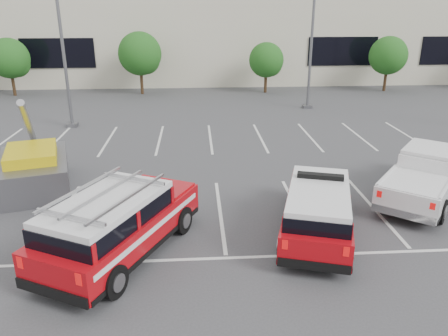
{
  "coord_description": "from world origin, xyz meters",
  "views": [
    {
      "loc": [
        -0.77,
        -13.44,
        6.67
      ],
      "look_at": [
        0.24,
        1.61,
        1.05
      ],
      "focal_mm": 35.0,
      "sensor_mm": 36.0,
      "label": 1
    }
  ],
  "objects_px": {
    "light_pole_mid": "(312,30)",
    "white_pickup": "(425,179)",
    "fire_chief_suv": "(317,212)",
    "utility_rig": "(30,172)",
    "convention_building": "(203,27)",
    "tree_left": "(11,60)",
    "tree_right": "(389,57)",
    "ladder_suv": "(118,228)",
    "tree_mid_left": "(141,55)",
    "tree_mid_right": "(267,61)",
    "light_pole_left": "(61,35)"
  },
  "relations": [
    {
      "from": "tree_left",
      "to": "utility_rig",
      "type": "xyz_separation_m",
      "value": [
        7.79,
        -19.51,
        -2.04
      ]
    },
    {
      "from": "tree_left",
      "to": "white_pickup",
      "type": "height_order",
      "value": "tree_left"
    },
    {
      "from": "white_pickup",
      "to": "tree_left",
      "type": "bearing_deg",
      "value": 175.93
    },
    {
      "from": "tree_left",
      "to": "tree_right",
      "type": "xyz_separation_m",
      "value": [
        30.0,
        0.0,
        0.0
      ]
    },
    {
      "from": "tree_mid_right",
      "to": "ladder_suv",
      "type": "xyz_separation_m",
      "value": [
        -8.08,
        -24.52,
        -1.64
      ]
    },
    {
      "from": "light_pole_mid",
      "to": "fire_chief_suv",
      "type": "height_order",
      "value": "light_pole_mid"
    },
    {
      "from": "light_pole_left",
      "to": "utility_rig",
      "type": "relative_size",
      "value": 2.11
    },
    {
      "from": "light_pole_left",
      "to": "utility_rig",
      "type": "bearing_deg",
      "value": -84.66
    },
    {
      "from": "tree_left",
      "to": "fire_chief_suv",
      "type": "relative_size",
      "value": 0.8
    },
    {
      "from": "light_pole_left",
      "to": "utility_rig",
      "type": "height_order",
      "value": "light_pole_left"
    },
    {
      "from": "light_pole_left",
      "to": "white_pickup",
      "type": "height_order",
      "value": "light_pole_left"
    },
    {
      "from": "convention_building",
      "to": "light_pole_mid",
      "type": "distance_m",
      "value": 17.27
    },
    {
      "from": "convention_building",
      "to": "white_pickup",
      "type": "relative_size",
      "value": 10.39
    },
    {
      "from": "tree_right",
      "to": "utility_rig",
      "type": "xyz_separation_m",
      "value": [
        -22.21,
        -19.51,
        -2.04
      ]
    },
    {
      "from": "fire_chief_suv",
      "to": "convention_building",
      "type": "bearing_deg",
      "value": 111.47
    },
    {
      "from": "white_pickup",
      "to": "tree_right",
      "type": "bearing_deg",
      "value": 109.63
    },
    {
      "from": "tree_mid_left",
      "to": "ladder_suv",
      "type": "bearing_deg",
      "value": -85.51
    },
    {
      "from": "tree_right",
      "to": "ladder_suv",
      "type": "distance_m",
      "value": 30.52
    },
    {
      "from": "light_pole_left",
      "to": "light_pole_mid",
      "type": "xyz_separation_m",
      "value": [
        15.0,
        4.0,
        0.0
      ]
    },
    {
      "from": "light_pole_mid",
      "to": "fire_chief_suv",
      "type": "xyz_separation_m",
      "value": [
        -4.11,
        -17.64,
        -4.43
      ]
    },
    {
      "from": "convention_building",
      "to": "ladder_suv",
      "type": "bearing_deg",
      "value": -95.27
    },
    {
      "from": "tree_mid_left",
      "to": "fire_chief_suv",
      "type": "relative_size",
      "value": 0.87
    },
    {
      "from": "utility_rig",
      "to": "convention_building",
      "type": "bearing_deg",
      "value": 59.78
    },
    {
      "from": "white_pickup",
      "to": "light_pole_mid",
      "type": "bearing_deg",
      "value": 131.41
    },
    {
      "from": "convention_building",
      "to": "utility_rig",
      "type": "relative_size",
      "value": 12.34
    },
    {
      "from": "white_pickup",
      "to": "utility_rig",
      "type": "xyz_separation_m",
      "value": [
        -14.71,
        1.64,
        0.02
      ]
    },
    {
      "from": "tree_mid_right",
      "to": "convention_building",
      "type": "bearing_deg",
      "value": 116.57
    },
    {
      "from": "tree_right",
      "to": "ladder_suv",
      "type": "relative_size",
      "value": 0.76
    },
    {
      "from": "convention_building",
      "to": "tree_left",
      "type": "distance_m",
      "value": 18.11
    },
    {
      "from": "tree_mid_left",
      "to": "tree_mid_right",
      "type": "bearing_deg",
      "value": -0.0
    },
    {
      "from": "tree_mid_right",
      "to": "utility_rig",
      "type": "distance_m",
      "value": 23.08
    },
    {
      "from": "tree_left",
      "to": "tree_mid_right",
      "type": "relative_size",
      "value": 1.11
    },
    {
      "from": "fire_chief_suv",
      "to": "white_pickup",
      "type": "bearing_deg",
      "value": 45.16
    },
    {
      "from": "light_pole_mid",
      "to": "white_pickup",
      "type": "bearing_deg",
      "value": -87.73
    },
    {
      "from": "fire_chief_suv",
      "to": "ladder_suv",
      "type": "distance_m",
      "value": 5.93
    },
    {
      "from": "tree_mid_left",
      "to": "ladder_suv",
      "type": "xyz_separation_m",
      "value": [
        1.92,
        -24.52,
        -2.18
      ]
    },
    {
      "from": "tree_right",
      "to": "ladder_suv",
      "type": "xyz_separation_m",
      "value": [
        -18.08,
        -24.52,
        -1.91
      ]
    },
    {
      "from": "tree_mid_right",
      "to": "white_pickup",
      "type": "height_order",
      "value": "tree_mid_right"
    },
    {
      "from": "tree_left",
      "to": "light_pole_left",
      "type": "relative_size",
      "value": 0.43
    },
    {
      "from": "tree_mid_left",
      "to": "light_pole_left",
      "type": "xyz_separation_m",
      "value": [
        -3.09,
        -10.05,
        2.14
      ]
    },
    {
      "from": "light_pole_mid",
      "to": "tree_right",
      "type": "bearing_deg",
      "value": 36.77
    },
    {
      "from": "fire_chief_suv",
      "to": "utility_rig",
      "type": "relative_size",
      "value": 1.14
    },
    {
      "from": "convention_building",
      "to": "utility_rig",
      "type": "distance_m",
      "value": 30.49
    },
    {
      "from": "tree_left",
      "to": "tree_mid_right",
      "type": "xyz_separation_m",
      "value": [
        20.0,
        -0.0,
        -0.27
      ]
    },
    {
      "from": "tree_mid_left",
      "to": "light_pole_mid",
      "type": "distance_m",
      "value": 13.53
    },
    {
      "from": "light_pole_left",
      "to": "tree_left",
      "type": "bearing_deg",
      "value": 124.52
    },
    {
      "from": "convention_building",
      "to": "light_pole_left",
      "type": "height_order",
      "value": "convention_building"
    },
    {
      "from": "fire_chief_suv",
      "to": "utility_rig",
      "type": "height_order",
      "value": "utility_rig"
    },
    {
      "from": "tree_mid_left",
      "to": "white_pickup",
      "type": "relative_size",
      "value": 0.84
    },
    {
      "from": "fire_chief_suv",
      "to": "utility_rig",
      "type": "distance_m",
      "value": 10.84
    }
  ]
}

